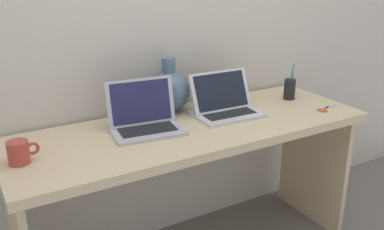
# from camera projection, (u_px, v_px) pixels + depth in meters

# --- Properties ---
(back_wall) EXTENTS (4.40, 0.04, 2.40)m
(back_wall) POSITION_uv_depth(u_px,v_px,m) (158.00, 11.00, 2.08)
(back_wall) COLOR beige
(back_wall) RESTS_ON ground
(desk) EXTENTS (1.66, 0.57, 0.73)m
(desk) POSITION_uv_depth(u_px,v_px,m) (192.00, 154.00, 2.03)
(desk) COLOR #D1B78C
(desk) RESTS_ON ground
(laptop_left) EXTENTS (0.33, 0.25, 0.22)m
(laptop_left) POSITION_uv_depth(u_px,v_px,m) (144.00, 117.00, 1.91)
(laptop_left) COLOR #B2B2B7
(laptop_left) RESTS_ON desk
(laptop_right) EXTENTS (0.32, 0.23, 0.20)m
(laptop_right) POSITION_uv_depth(u_px,v_px,m) (224.00, 104.00, 2.10)
(laptop_right) COLOR silver
(laptop_right) RESTS_ON desk
(green_vase) EXTENTS (0.21, 0.21, 0.27)m
(green_vase) POSITION_uv_depth(u_px,v_px,m) (169.00, 90.00, 2.13)
(green_vase) COLOR slate
(green_vase) RESTS_ON desk
(coffee_mug) EXTENTS (0.12, 0.08, 0.09)m
(coffee_mug) POSITION_uv_depth(u_px,v_px,m) (19.00, 152.00, 1.61)
(coffee_mug) COLOR #B23D33
(coffee_mug) RESTS_ON desk
(pen_cup) EXTENTS (0.06, 0.06, 0.19)m
(pen_cup) POSITION_uv_depth(u_px,v_px,m) (290.00, 89.00, 2.32)
(pen_cup) COLOR black
(pen_cup) RESTS_ON desk
(scissors) EXTENTS (0.15, 0.09, 0.01)m
(scissors) POSITION_uv_depth(u_px,v_px,m) (324.00, 109.00, 2.18)
(scissors) COLOR #B7B7BC
(scissors) RESTS_ON desk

